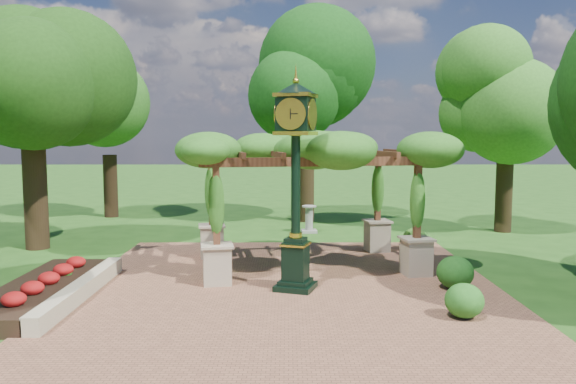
{
  "coord_description": "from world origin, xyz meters",
  "views": [
    {
      "loc": [
        -0.02,
        -11.66,
        3.61
      ],
      "look_at": [
        0.0,
        2.5,
        2.2
      ],
      "focal_mm": 35.0,
      "sensor_mm": 36.0,
      "label": 1
    }
  ],
  "objects": [
    {
      "name": "tree_east_far",
      "position": [
        8.17,
        9.39,
        5.45
      ],
      "size": [
        3.77,
        3.77,
        7.95
      ],
      "color": "#312413",
      "rests_on": "ground"
    },
    {
      "name": "tree_west_near",
      "position": [
        -8.08,
        6.18,
        6.37
      ],
      "size": [
        4.38,
        4.38,
        9.29
      ],
      "color": "#352315",
      "rests_on": "ground"
    },
    {
      "name": "shrub_back",
      "position": [
        4.01,
        5.78,
        0.39
      ],
      "size": [
        0.92,
        0.92,
        0.69
      ],
      "primitive_type": "ellipsoid",
      "rotation": [
        0.0,
        0.0,
        0.23
      ],
      "color": "#2E5C1A",
      "rests_on": "brick_plaza"
    },
    {
      "name": "brick_plaza",
      "position": [
        0.0,
        1.0,
        0.02
      ],
      "size": [
        10.0,
        12.0,
        0.04
      ],
      "primitive_type": "cube",
      "color": "brown",
      "rests_on": "ground"
    },
    {
      "name": "tree_west_far",
      "position": [
        -7.93,
        13.34,
        4.93
      ],
      "size": [
        3.89,
        3.89,
        7.19
      ],
      "color": "black",
      "rests_on": "ground"
    },
    {
      "name": "ground",
      "position": [
        0.0,
        0.0,
        0.0
      ],
      "size": [
        120.0,
        120.0,
        0.0
      ],
      "primitive_type": "plane",
      "color": "#1E4714",
      "rests_on": "ground"
    },
    {
      "name": "pedestal_clock",
      "position": [
        0.17,
        1.19,
        2.92
      ],
      "size": [
        1.21,
        1.21,
        4.89
      ],
      "rotation": [
        0.0,
        0.0,
        -0.31
      ],
      "color": "black",
      "rests_on": "brick_plaza"
    },
    {
      "name": "border_wall",
      "position": [
        -4.6,
        0.5,
        0.2
      ],
      "size": [
        0.35,
        5.0,
        0.4
      ],
      "primitive_type": "cube",
      "color": "#C6B793",
      "rests_on": "ground"
    },
    {
      "name": "shrub_mid",
      "position": [
        3.92,
        1.23,
        0.43
      ],
      "size": [
        1.1,
        1.1,
        0.77
      ],
      "primitive_type": "ellipsoid",
      "rotation": [
        0.0,
        0.0,
        0.34
      ],
      "color": "#1B4E16",
      "rests_on": "brick_plaza"
    },
    {
      "name": "shrub_front",
      "position": [
        3.47,
        -0.89,
        0.38
      ],
      "size": [
        0.87,
        0.87,
        0.69
      ],
      "primitive_type": "ellipsoid",
      "rotation": [
        0.0,
        0.0,
        0.16
      ],
      "color": "#235F1B",
      "rests_on": "brick_plaza"
    },
    {
      "name": "pergola",
      "position": [
        0.53,
        3.64,
        3.06
      ],
      "size": [
        6.47,
        4.67,
        3.73
      ],
      "rotation": [
        0.0,
        0.0,
        0.17
      ],
      "color": "tan",
      "rests_on": "brick_plaza"
    },
    {
      "name": "sundial",
      "position": [
        0.8,
        9.19,
        0.45
      ],
      "size": [
        0.61,
        0.61,
        1.02
      ],
      "rotation": [
        0.0,
        0.0,
        0.08
      ],
      "color": "gray",
      "rests_on": "ground"
    },
    {
      "name": "flower_bed",
      "position": [
        -5.5,
        0.5,
        0.18
      ],
      "size": [
        1.5,
        5.0,
        0.36
      ],
      "primitive_type": "cube",
      "color": "red",
      "rests_on": "ground"
    },
    {
      "name": "tree_north",
      "position": [
        0.74,
        12.05,
        6.32
      ],
      "size": [
        4.58,
        4.58,
        9.22
      ],
      "color": "#372716",
      "rests_on": "ground"
    }
  ]
}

